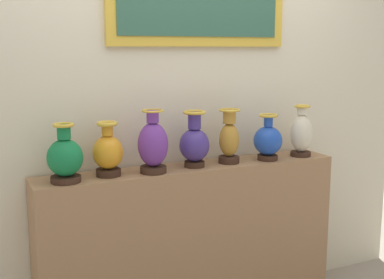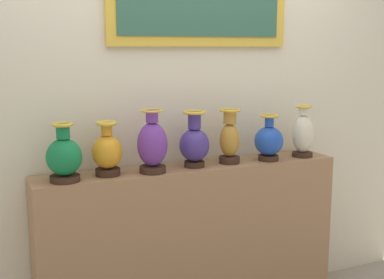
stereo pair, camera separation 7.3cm
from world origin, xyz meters
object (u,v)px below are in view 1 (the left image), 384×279
object	(u,v)px
vase_sapphire	(268,140)
vase_ivory	(301,133)
vase_violet	(153,145)
vase_amber	(108,152)
vase_emerald	(65,158)
vase_ochre	(229,139)
vase_indigo	(194,143)

from	to	relation	value
vase_sapphire	vase_ivory	world-z (taller)	vase_ivory
vase_sapphire	vase_violet	bearing A→B (deg)	-179.76
vase_violet	vase_ivory	world-z (taller)	vase_violet
vase_amber	vase_ivory	world-z (taller)	vase_ivory
vase_violet	vase_amber	bearing A→B (deg)	170.82
vase_amber	vase_ivory	size ratio (longest dim) A/B	0.90
vase_emerald	vase_ochre	world-z (taller)	vase_ochre
vase_amber	vase_violet	bearing A→B (deg)	-9.18
vase_emerald	vase_ivory	xyz separation A→B (m)	(1.54, 0.01, 0.02)
vase_amber	vase_ochre	bearing A→B (deg)	-0.41
vase_ochre	vase_ivory	size ratio (longest dim) A/B	1.00
vase_violet	vase_ochre	size ratio (longest dim) A/B	1.08
vase_violet	vase_sapphire	distance (m)	0.78
vase_amber	vase_violet	distance (m)	0.26
vase_emerald	vase_ivory	size ratio (longest dim) A/B	0.94
vase_emerald	vase_ivory	world-z (taller)	vase_ivory
vase_amber	vase_ochre	distance (m)	0.77
vase_amber	vase_indigo	world-z (taller)	vase_indigo
vase_indigo	vase_ochre	size ratio (longest dim) A/B	1.01
vase_emerald	vase_indigo	bearing A→B (deg)	2.17
vase_emerald	vase_ivory	bearing A→B (deg)	0.28
vase_emerald	vase_amber	size ratio (longest dim) A/B	1.04
vase_indigo	vase_sapphire	bearing A→B (deg)	-3.25
vase_ochre	vase_emerald	bearing A→B (deg)	-178.15
vase_emerald	vase_indigo	world-z (taller)	vase_indigo
vase_indigo	vase_ivory	xyz separation A→B (m)	(0.77, -0.02, 0.01)
vase_indigo	vase_ochre	world-z (taller)	vase_indigo
vase_amber	vase_ochre	world-z (taller)	vase_ochre
vase_emerald	vase_violet	xyz separation A→B (m)	(0.49, -0.00, 0.03)
vase_sapphire	vase_ivory	size ratio (longest dim) A/B	0.87
vase_sapphire	vase_ivory	xyz separation A→B (m)	(0.26, 0.01, 0.03)
vase_indigo	vase_sapphire	world-z (taller)	vase_indigo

